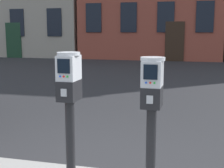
% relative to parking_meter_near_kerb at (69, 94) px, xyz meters
% --- Properties ---
extents(parking_meter_near_kerb, '(0.22, 0.25, 1.28)m').
position_rel_parking_meter_near_kerb_xyz_m(parking_meter_near_kerb, '(0.00, 0.00, 0.00)').
color(parking_meter_near_kerb, black).
rests_on(parking_meter_near_kerb, sidewalk_slab).
extents(parking_meter_twin_adjacent, '(0.22, 0.25, 1.25)m').
position_rel_parking_meter_near_kerb_xyz_m(parking_meter_twin_adjacent, '(0.78, -0.00, -0.02)').
color(parking_meter_twin_adjacent, black).
rests_on(parking_meter_twin_adjacent, sidewalk_slab).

